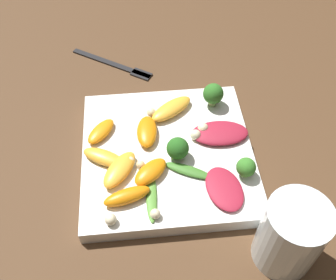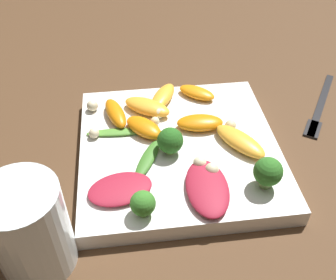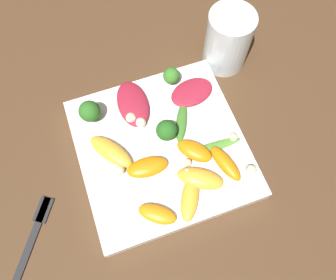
{
  "view_description": "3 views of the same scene",
  "coord_description": "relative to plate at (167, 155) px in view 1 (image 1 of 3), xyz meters",
  "views": [
    {
      "loc": [
        -0.37,
        0.04,
        0.51
      ],
      "look_at": [
        0.01,
        -0.0,
        0.04
      ],
      "focal_mm": 42.0,
      "sensor_mm": 36.0,
      "label": 1
    },
    {
      "loc": [
        -0.06,
        -0.38,
        0.38
      ],
      "look_at": [
        -0.02,
        -0.01,
        0.04
      ],
      "focal_mm": 42.0,
      "sensor_mm": 36.0,
      "label": 2
    },
    {
      "loc": [
        0.06,
        0.19,
        0.51
      ],
      "look_at": [
        -0.01,
        0.0,
        0.04
      ],
      "focal_mm": 35.0,
      "sensor_mm": 36.0,
      "label": 3
    }
  ],
  "objects": [
    {
      "name": "orange_segment_1",
      "position": [
        -0.08,
        0.06,
        0.02
      ],
      "size": [
        0.04,
        0.07,
        0.02
      ],
      "color": "orange",
      "rests_on": "plate"
    },
    {
      "name": "broccoli_floret_1",
      "position": [
        0.09,
        -0.09,
        0.04
      ],
      "size": [
        0.03,
        0.03,
        0.04
      ],
      "color": "#84AD5B",
      "rests_on": "plate"
    },
    {
      "name": "plate",
      "position": [
        0.0,
        0.0,
        0.0
      ],
      "size": [
        0.26,
        0.26,
        0.02
      ],
      "color": "white",
      "rests_on": "ground_plane"
    },
    {
      "name": "radicchio_leaf_0",
      "position": [
        0.02,
        -0.09,
        0.02
      ],
      "size": [
        0.05,
        0.09,
        0.01
      ],
      "color": "maroon",
      "rests_on": "plate"
    },
    {
      "name": "macadamia_nut_1",
      "position": [
        -0.11,
        0.03,
        0.02
      ],
      "size": [
        0.01,
        0.01,
        0.01
      ],
      "color": "beige",
      "rests_on": "plate"
    },
    {
      "name": "orange_segment_0",
      "position": [
        0.04,
        0.1,
        0.02
      ],
      "size": [
        0.06,
        0.06,
        0.01
      ],
      "color": "orange",
      "rests_on": "plate"
    },
    {
      "name": "macadamia_nut_6",
      "position": [
        0.07,
        0.02,
        0.02
      ],
      "size": [
        0.02,
        0.02,
        0.02
      ],
      "color": "beige",
      "rests_on": "plate"
    },
    {
      "name": "orange_segment_2",
      "position": [
        -0.04,
        0.03,
        0.02
      ],
      "size": [
        0.06,
        0.06,
        0.02
      ],
      "color": "orange",
      "rests_on": "plate"
    },
    {
      "name": "macadamia_nut_0",
      "position": [
        -0.03,
        0.04,
        0.02
      ],
      "size": [
        0.01,
        0.01,
        0.01
      ],
      "color": "beige",
      "rests_on": "plate"
    },
    {
      "name": "macadamia_nut_5",
      "position": [
        -0.02,
        0.06,
        0.02
      ],
      "size": [
        0.02,
        0.02,
        0.02
      ],
      "color": "beige",
      "rests_on": "plate"
    },
    {
      "name": "macadamia_nut_4",
      "position": [
        -0.12,
        0.09,
        0.02
      ],
      "size": [
        0.02,
        0.02,
        0.02
      ],
      "color": "beige",
      "rests_on": "plate"
    },
    {
      "name": "macadamia_nut_2",
      "position": [
        0.03,
        -0.06,
        0.02
      ],
      "size": [
        0.02,
        0.02,
        0.02
      ],
      "color": "beige",
      "rests_on": "plate"
    },
    {
      "name": "orange_segment_6",
      "position": [
        0.08,
        -0.01,
        0.02
      ],
      "size": [
        0.07,
        0.08,
        0.02
      ],
      "color": "#FCAD33",
      "rests_on": "plate"
    },
    {
      "name": "orange_segment_4",
      "position": [
        -0.01,
        0.1,
        0.02
      ],
      "size": [
        0.06,
        0.07,
        0.02
      ],
      "color": "#FCAD33",
      "rests_on": "plate"
    },
    {
      "name": "orange_segment_3",
      "position": [
        -0.04,
        0.07,
        0.02
      ],
      "size": [
        0.08,
        0.07,
        0.02
      ],
      "color": "#FCAD33",
      "rests_on": "plate"
    },
    {
      "name": "fork",
      "position": [
        0.23,
        0.07,
        -0.01
      ],
      "size": [
        0.11,
        0.16,
        0.01
      ],
      "color": "#262628",
      "rests_on": "ground_plane"
    },
    {
      "name": "orange_segment_5",
      "position": [
        0.03,
        0.03,
        0.02
      ],
      "size": [
        0.07,
        0.04,
        0.02
      ],
      "color": "orange",
      "rests_on": "plate"
    },
    {
      "name": "broccoli_floret_2",
      "position": [
        -0.01,
        -0.01,
        0.03
      ],
      "size": [
        0.03,
        0.03,
        0.04
      ],
      "color": "#84AD5B",
      "rests_on": "plate"
    },
    {
      "name": "radicchio_leaf_1",
      "position": [
        -0.08,
        -0.07,
        0.02
      ],
      "size": [
        0.08,
        0.06,
        0.01
      ],
      "color": "maroon",
      "rests_on": "plate"
    },
    {
      "name": "arugula_sprig_1",
      "position": [
        -0.04,
        -0.03,
        0.02
      ],
      "size": [
        0.05,
        0.07,
        0.01
      ],
      "color": "#3D7528",
      "rests_on": "plate"
    },
    {
      "name": "macadamia_nut_3",
      "position": [
        0.02,
        -0.05,
        0.02
      ],
      "size": [
        0.02,
        0.02,
        0.02
      ],
      "color": "beige",
      "rests_on": "plate"
    },
    {
      "name": "ground_plane",
      "position": [
        0.0,
        0.0,
        -0.01
      ],
      "size": [
        2.4,
        2.4,
        0.0
      ],
      "primitive_type": "plane",
      "color": "#4C331E"
    },
    {
      "name": "drinking_glass",
      "position": [
        -0.17,
        -0.14,
        0.04
      ],
      "size": [
        0.08,
        0.08,
        0.11
      ],
      "color": "silver",
      "rests_on": "ground_plane"
    },
    {
      "name": "arugula_sprig_0",
      "position": [
        -0.08,
        0.03,
        0.01
      ],
      "size": [
        0.09,
        0.02,
        0.01
      ],
      "color": "#518E33",
      "rests_on": "plate"
    },
    {
      "name": "broccoli_floret_0",
      "position": [
        -0.06,
        -0.11,
        0.03
      ],
      "size": [
        0.03,
        0.03,
        0.03
      ],
      "color": "#7A9E51",
      "rests_on": "plate"
    }
  ]
}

